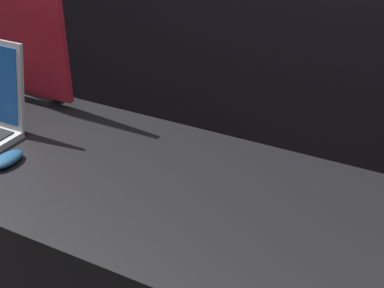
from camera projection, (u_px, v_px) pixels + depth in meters
mouse_front at (7, 159)px, 1.52m from camera, size 0.06×0.11×0.03m
promo_stand_front at (26, 35)px, 1.79m from camera, size 0.34×0.07×0.50m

